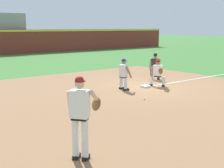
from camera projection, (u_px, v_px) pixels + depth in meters
ground_plane at (145, 87)px, 15.08m from camera, size 160.00×160.00×0.00m
infield_dirt_patch at (125, 110)px, 10.97m from camera, size 18.00×18.00×0.01m
foul_line_stripe at (222, 75)px, 19.03m from camera, size 12.95×0.10×0.00m
first_base_bag at (145, 86)px, 15.07m from camera, size 0.38×0.38×0.09m
baseball at (144, 99)px, 12.48m from camera, size 0.07×0.07×0.07m
pitcher at (81, 113)px, 6.71m from camera, size 0.85×0.57×1.86m
first_baseman at (158, 72)px, 15.18m from camera, size 0.81×1.04×1.34m
baserunner at (124, 73)px, 14.34m from camera, size 0.50×0.63×1.46m
umpire at (155, 65)px, 17.26m from camera, size 0.65×0.68×1.46m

